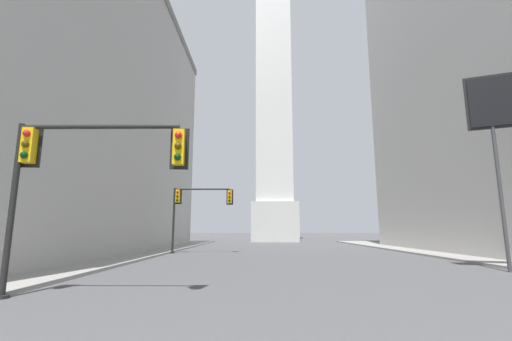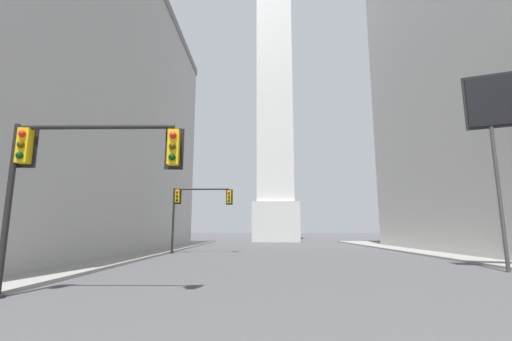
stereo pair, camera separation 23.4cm
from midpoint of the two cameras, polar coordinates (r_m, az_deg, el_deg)
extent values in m
cube|color=gray|center=(24.22, -24.36, -13.43)|extent=(5.00, 68.90, 0.15)
cube|color=gray|center=(26.47, 35.72, -12.10)|extent=(5.00, 68.90, 0.15)
cube|color=silver|center=(58.73, 3.32, -8.56)|extent=(7.73, 7.73, 6.45)
cube|color=silver|center=(66.32, 3.06, 17.91)|extent=(6.18, 6.18, 52.71)
cylinder|color=black|center=(12.75, -35.60, -5.05)|extent=(0.18, 0.18, 5.23)
cube|color=#E5B20F|center=(12.82, -33.71, 3.42)|extent=(0.37, 0.37, 1.10)
cube|color=black|center=(12.98, -33.32, 3.24)|extent=(0.58, 0.09, 1.32)
sphere|color=red|center=(12.74, -33.97, 5.11)|extent=(0.22, 0.22, 0.22)
sphere|color=#483506|center=(12.66, -34.12, 3.61)|extent=(0.22, 0.22, 0.22)
sphere|color=#073410|center=(12.60, -34.27, 2.10)|extent=(0.22, 0.22, 0.22)
cylinder|color=black|center=(11.86, -24.64, 6.60)|extent=(4.96, 0.14, 0.14)
sphere|color=black|center=(13.12, -34.50, 5.93)|extent=(0.18, 0.18, 0.18)
cube|color=#E5B20F|center=(10.85, -12.98, 3.75)|extent=(0.37, 0.37, 1.10)
cube|color=black|center=(11.03, -12.84, 3.54)|extent=(0.58, 0.09, 1.32)
sphere|color=red|center=(10.76, -13.05, 5.76)|extent=(0.22, 0.22, 0.22)
sphere|color=#483506|center=(10.67, -13.12, 3.99)|extent=(0.22, 0.22, 0.22)
sphere|color=#073410|center=(10.60, -13.20, 2.20)|extent=(0.22, 0.22, 0.22)
cylinder|color=black|center=(30.10, -13.42, -8.06)|extent=(0.18, 0.18, 5.49)
cylinder|color=#262626|center=(30.15, -13.63, -13.18)|extent=(0.40, 0.40, 0.10)
cube|color=#E5B20F|center=(30.15, -12.73, -4.19)|extent=(0.34, 0.34, 1.10)
cube|color=black|center=(30.32, -12.65, -4.23)|extent=(0.58, 0.03, 1.32)
sphere|color=red|center=(30.00, -12.80, -3.51)|extent=(0.22, 0.22, 0.22)
sphere|color=#483506|center=(29.97, -12.82, -4.16)|extent=(0.22, 0.22, 0.22)
sphere|color=#073410|center=(29.94, -12.84, -4.81)|extent=(0.22, 0.22, 0.22)
cylinder|color=black|center=(29.79, -8.80, -3.09)|extent=(4.74, 0.14, 0.14)
sphere|color=black|center=(30.28, -13.22, -3.06)|extent=(0.18, 0.18, 0.18)
cube|color=#E5B20F|center=(29.41, -4.27, -4.41)|extent=(0.34, 0.34, 1.10)
cube|color=black|center=(29.58, -4.23, -4.44)|extent=(0.58, 0.03, 1.32)
sphere|color=red|center=(29.25, -4.30, -3.71)|extent=(0.22, 0.22, 0.22)
sphere|color=#483506|center=(29.22, -4.31, -4.37)|extent=(0.22, 0.22, 0.22)
sphere|color=#073410|center=(29.19, -4.31, -5.04)|extent=(0.22, 0.22, 0.22)
cylinder|color=#3F3F42|center=(20.36, 35.78, -3.53)|extent=(0.18, 0.18, 7.07)
camera|label=1|loc=(0.12, -89.82, -0.03)|focal=24.00mm
camera|label=2|loc=(0.12, 90.18, 0.03)|focal=24.00mm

